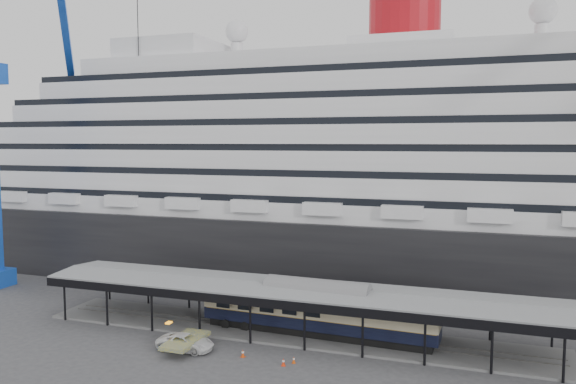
{
  "coord_description": "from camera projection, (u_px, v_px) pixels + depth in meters",
  "views": [
    {
      "loc": [
        18.77,
        -50.39,
        20.54
      ],
      "look_at": [
        -1.27,
        8.0,
        14.95
      ],
      "focal_mm": 35.0,
      "sensor_mm": 36.0,
      "label": 1
    }
  ],
  "objects": [
    {
      "name": "platform_canopy",
      "position": [
        290.0,
        312.0,
        59.88
      ],
      "size": [
        56.0,
        9.18,
        5.3
      ],
      "color": "slate",
      "rests_on": "ground"
    },
    {
      "name": "traffic_cone_mid",
      "position": [
        283.0,
        362.0,
        51.42
      ],
      "size": [
        0.48,
        0.48,
        0.73
      ],
      "rotation": [
        0.0,
        0.0,
        0.36
      ],
      "color": "red",
      "rests_on": "ground"
    },
    {
      "name": "cruise_ship",
      "position": [
        348.0,
        156.0,
        83.86
      ],
      "size": [
        130.0,
        30.0,
        43.9
      ],
      "color": "black",
      "rests_on": "ground"
    },
    {
      "name": "traffic_cone_right",
      "position": [
        294.0,
        360.0,
        52.04
      ],
      "size": [
        0.34,
        0.34,
        0.65
      ],
      "rotation": [
        0.0,
        0.0,
        0.03
      ],
      "color": "#D24C0B",
      "rests_on": "ground"
    },
    {
      "name": "pullman_carriage",
      "position": [
        317.0,
        309.0,
        58.86
      ],
      "size": [
        25.39,
        4.44,
        24.8
      ],
      "rotation": [
        0.0,
        0.0,
        -0.05
      ],
      "color": "black",
      "rests_on": "ground"
    },
    {
      "name": "ground",
      "position": [
        274.0,
        350.0,
        55.39
      ],
      "size": [
        200.0,
        200.0,
        0.0
      ],
      "primitive_type": "plane",
      "color": "#3E3E41",
      "rests_on": "ground"
    },
    {
      "name": "traffic_cone_left",
      "position": [
        243.0,
        353.0,
        53.5
      ],
      "size": [
        0.5,
        0.5,
        0.77
      ],
      "rotation": [
        0.0,
        0.0,
        -0.34
      ],
      "color": "#DA420C",
      "rests_on": "ground"
    },
    {
      "name": "port_truck",
      "position": [
        185.0,
        342.0,
        55.25
      ],
      "size": [
        5.69,
        2.64,
        1.58
      ],
      "primitive_type": "imported",
      "rotation": [
        0.0,
        0.0,
        1.57
      ],
      "color": "silver",
      "rests_on": "ground"
    }
  ]
}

